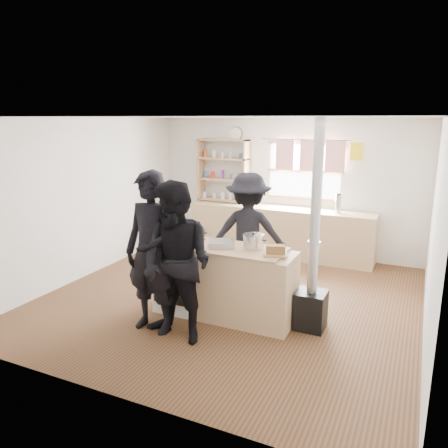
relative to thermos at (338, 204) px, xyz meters
The scene contains 14 objects.
ground 2.67m from the thermos, 114.91° to the right, with size 5.00×5.00×0.01m, color brown.
back_counter 1.20m from the thermos, behind, with size 3.40×0.55×0.90m, color tan.
shelving_unit 2.28m from the thermos, behind, with size 1.00×0.28×1.20m.
thermos is the anchor object (origin of this frame).
cooking_island 2.97m from the thermos, 107.74° to the right, with size 1.97×0.64×0.93m.
skillet_greens 3.32m from the thermos, 120.01° to the right, with size 0.43×0.43×0.05m.
roast_tray 2.92m from the thermos, 108.23° to the right, with size 0.41×0.39×0.07m.
stockpot_stove 2.93m from the thermos, 117.40° to the right, with size 0.21×0.21×0.17m.
stockpot_counter 2.72m from the thermos, 101.18° to the right, with size 0.26×0.26×0.20m.
bread_board 2.84m from the thermos, 93.81° to the right, with size 0.33×0.29×0.12m.
flue_heater 2.68m from the thermos, 85.41° to the right, with size 0.35×0.35×2.50m.
person_near_left 3.75m from the thermos, 113.51° to the right, with size 0.70×0.46×1.92m, color black.
person_near_right 3.71m from the thermos, 107.35° to the right, with size 0.89×0.70×1.84m, color black.
person_far 2.06m from the thermos, 116.85° to the right, with size 1.13×0.65×1.75m, color black.
Camera 1 is at (2.33, -5.28, 2.49)m, focal length 35.00 mm.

